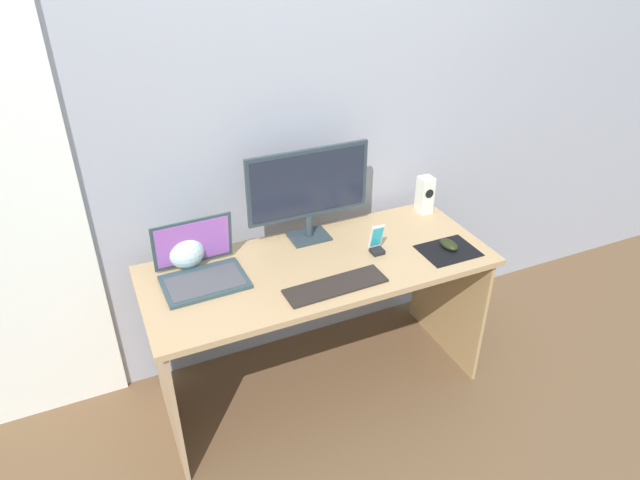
% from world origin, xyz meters
% --- Properties ---
extents(ground_plane, '(8.00, 8.00, 0.00)m').
position_xyz_m(ground_plane, '(0.00, 0.00, 0.00)').
color(ground_plane, brown).
extents(wall_back, '(6.00, 0.04, 2.50)m').
position_xyz_m(wall_back, '(0.00, 0.41, 1.25)').
color(wall_back, '#9A9CAB').
rests_on(wall_back, ground_plane).
extents(desk, '(1.52, 0.62, 0.72)m').
position_xyz_m(desk, '(0.00, 0.00, 0.58)').
color(desk, tan).
rests_on(desk, ground_plane).
extents(monitor, '(0.57, 0.14, 0.44)m').
position_xyz_m(monitor, '(0.05, 0.22, 0.97)').
color(monitor, '#2A373F').
rests_on(monitor, desk).
extents(speaker_right, '(0.07, 0.07, 0.19)m').
position_xyz_m(speaker_right, '(0.67, 0.22, 0.81)').
color(speaker_right, silver).
rests_on(speaker_right, desk).
extents(laptop, '(0.34, 0.28, 0.24)m').
position_xyz_m(laptop, '(-0.49, 0.10, 0.77)').
color(laptop, '#2D4147').
rests_on(laptop, desk).
extents(fishbowl, '(0.16, 0.16, 0.16)m').
position_xyz_m(fishbowl, '(-0.52, 0.22, 0.79)').
color(fishbowl, silver).
rests_on(fishbowl, desk).
extents(keyboard_external, '(0.43, 0.14, 0.01)m').
position_xyz_m(keyboard_external, '(-0.01, -0.19, 0.72)').
color(keyboard_external, black).
rests_on(keyboard_external, desk).
extents(mousepad, '(0.25, 0.20, 0.00)m').
position_xyz_m(mousepad, '(0.57, -0.14, 0.72)').
color(mousepad, black).
rests_on(mousepad, desk).
extents(mouse, '(0.07, 0.11, 0.04)m').
position_xyz_m(mouse, '(0.58, -0.13, 0.74)').
color(mouse, black).
rests_on(mouse, mousepad).
extents(phone_in_dock, '(0.06, 0.06, 0.14)m').
position_xyz_m(phone_in_dock, '(0.27, -0.02, 0.77)').
color(phone_in_dock, black).
rests_on(phone_in_dock, desk).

